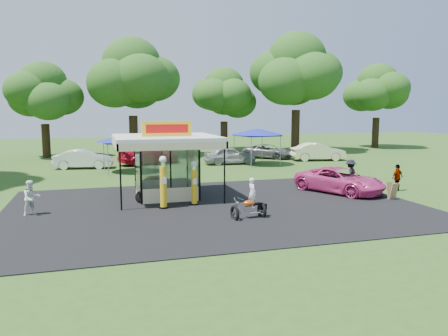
% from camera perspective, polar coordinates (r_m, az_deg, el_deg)
% --- Properties ---
extents(ground, '(120.00, 120.00, 0.00)m').
position_cam_1_polar(ground, '(19.75, 0.57, -6.33)').
color(ground, '#2E4E18').
rests_on(ground, ground).
extents(asphalt_apron, '(20.00, 14.00, 0.04)m').
position_cam_1_polar(asphalt_apron, '(21.62, -0.99, -5.05)').
color(asphalt_apron, black).
rests_on(asphalt_apron, ground).
extents(gas_station_kiosk, '(5.40, 5.40, 4.18)m').
position_cam_1_polar(gas_station_kiosk, '(23.79, -7.59, 0.36)').
color(gas_station_kiosk, white).
rests_on(gas_station_kiosk, ground).
extents(gas_pump_left, '(0.48, 0.48, 2.58)m').
position_cam_1_polar(gas_pump_left, '(21.17, -7.93, -2.04)').
color(gas_pump_left, black).
rests_on(gas_pump_left, ground).
extents(gas_pump_right, '(0.42, 0.42, 2.24)m').
position_cam_1_polar(gas_pump_right, '(21.83, -3.91, -2.12)').
color(gas_pump_right, black).
rests_on(gas_pump_right, ground).
extents(motorcycle, '(1.63, 0.92, 1.89)m').
position_cam_1_polar(motorcycle, '(19.28, 3.53, -4.47)').
color(motorcycle, black).
rests_on(motorcycle, ground).
extents(spare_tires, '(0.76, 0.45, 0.65)m').
position_cam_1_polar(spare_tires, '(22.77, -10.61, -3.77)').
color(spare_tires, black).
rests_on(spare_tires, ground).
extents(a_frame_sign, '(0.55, 0.58, 0.92)m').
position_cam_1_polar(a_frame_sign, '(24.89, 21.10, -2.83)').
color(a_frame_sign, '#593819').
rests_on(a_frame_sign, ground).
extents(kiosk_car, '(2.82, 1.13, 0.96)m').
position_cam_1_polar(kiosk_car, '(26.13, -8.29, -1.88)').
color(kiosk_car, gold).
rests_on(kiosk_car, ground).
extents(pink_sedan, '(4.40, 5.77, 1.46)m').
position_cam_1_polar(pink_sedan, '(25.98, 14.90, -1.56)').
color(pink_sedan, '#D73A84').
rests_on(pink_sedan, ground).
extents(spectator_west, '(0.99, 0.93, 1.62)m').
position_cam_1_polar(spectator_west, '(21.55, -23.86, -3.61)').
color(spectator_west, white).
rests_on(spectator_west, ground).
extents(spectator_east_a, '(1.34, 1.24, 1.81)m').
position_cam_1_polar(spectator_east_a, '(27.19, 16.18, -0.83)').
color(spectator_east_a, black).
rests_on(spectator_east_a, ground).
extents(spectator_east_b, '(1.00, 0.64, 1.58)m').
position_cam_1_polar(spectator_east_b, '(27.69, 21.70, -1.17)').
color(spectator_east_b, gray).
rests_on(spectator_east_b, ground).
extents(bg_car_a, '(4.82, 2.27, 1.53)m').
position_cam_1_polar(bg_car_a, '(37.24, -17.90, 1.11)').
color(bg_car_a, white).
rests_on(bg_car_a, ground).
extents(bg_car_b, '(5.86, 3.77, 1.58)m').
position_cam_1_polar(bg_car_b, '(38.73, -9.77, 1.64)').
color(bg_car_b, '#B20D20').
rests_on(bg_car_b, ground).
extents(bg_car_c, '(4.61, 2.06, 1.54)m').
position_cam_1_polar(bg_car_c, '(38.26, 0.77, 1.65)').
color(bg_car_c, '#9D9DA1').
rests_on(bg_car_c, ground).
extents(bg_car_d, '(5.15, 5.07, 1.37)m').
position_cam_1_polar(bg_car_d, '(43.13, 5.75, 2.19)').
color(bg_car_d, '#58575A').
rests_on(bg_car_d, ground).
extents(bg_car_e, '(5.25, 2.59, 1.65)m').
position_cam_1_polar(bg_car_e, '(41.93, 12.19, 2.09)').
color(bg_car_e, '#F2EDB9').
rests_on(bg_car_e, ground).
extents(tent_west, '(4.04, 4.04, 2.82)m').
position_cam_1_polar(tent_west, '(34.17, -13.08, 3.74)').
color(tent_west, gray).
rests_on(tent_west, ground).
extents(tent_east, '(4.50, 4.50, 3.14)m').
position_cam_1_polar(tent_east, '(37.91, 4.34, 4.72)').
color(tent_east, gray).
rests_on(tent_east, ground).
extents(oak_far_b, '(7.75, 7.75, 9.24)m').
position_cam_1_polar(oak_far_b, '(46.91, -22.48, 8.46)').
color(oak_far_b, black).
rests_on(oak_far_b, ground).
extents(oak_far_c, '(9.95, 9.95, 11.73)m').
position_cam_1_polar(oak_far_c, '(45.94, -11.89, 10.83)').
color(oak_far_c, black).
rests_on(oak_far_c, ground).
extents(oak_far_d, '(7.87, 7.87, 9.37)m').
position_cam_1_polar(oak_far_d, '(51.15, 0.00, 9.01)').
color(oak_far_d, black).
rests_on(oak_far_d, ground).
extents(oak_far_e, '(11.02, 11.02, 13.12)m').
position_cam_1_polar(oak_far_e, '(50.94, 9.46, 11.61)').
color(oak_far_e, black).
rests_on(oak_far_e, ground).
extents(oak_far_f, '(8.46, 8.46, 10.20)m').
position_cam_1_polar(oak_far_f, '(58.21, 19.38, 8.98)').
color(oak_far_f, black).
rests_on(oak_far_f, ground).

